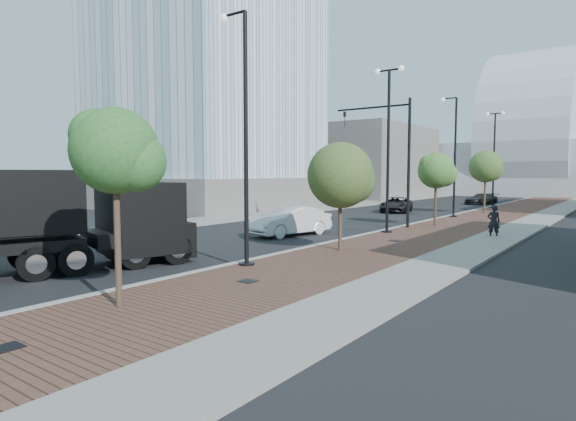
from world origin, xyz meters
The scene contains 24 objects.
sidewalk centered at (3.50, 40.00, 0.06)m, with size 7.00×140.00×0.12m, color #4C2D23.
concrete_strip centered at (6.20, 40.00, 0.07)m, with size 2.40×140.00×0.13m, color slate.
curb centered at (0.00, 40.00, 0.07)m, with size 0.30×140.00×0.14m, color gray.
west_sidewalk centered at (-13.00, 40.00, 0.06)m, with size 4.00×140.00×0.12m, color slate.
dump_truck centered at (-4.35, 5.20, 1.50)m, with size 6.52×13.66×3.56m.
white_sedan centered at (-3.52, 18.41, 0.79)m, with size 1.68×4.82×1.59m, color silver.
dark_car_mid centered at (-5.34, 36.91, 0.67)m, with size 2.24×4.85×1.35m, color black.
dark_car_far centered at (-2.06, 52.24, 0.60)m, with size 1.69×4.17×1.21m, color black.
pedestrian centered at (5.87, 23.79, 0.88)m, with size 0.65×0.42×1.77m, color black.
streetlight_1 centered at (0.49, 10.00, 4.34)m, with size 1.44×0.56×9.21m.
streetlight_2 centered at (0.60, 22.00, 4.82)m, with size 1.72×0.56×9.28m.
streetlight_3 centered at (0.49, 34.00, 4.34)m, with size 1.44×0.56×9.21m.
streetlight_4 centered at (0.60, 46.00, 4.82)m, with size 1.72×0.56×9.28m.
traffic_mast centered at (-0.30, 25.00, 4.98)m, with size 5.09×0.20×8.00m.
tree_0 centered at (1.65, 4.02, 3.98)m, with size 2.21×2.13×5.07m.
tree_1 centered at (1.65, 15.02, 3.35)m, with size 2.86×2.86×4.79m.
tree_2 centered at (1.65, 27.02, 3.61)m, with size 2.34×2.29×4.77m.
tree_3 centered at (1.65, 39.02, 3.99)m, with size 2.67×2.67×5.34m.
tower_podium centered at (-24.00, 32.00, 1.50)m, with size 19.00×19.00×3.00m, color slate.
convention_center centered at (-2.00, 85.00, 6.00)m, with size 50.00×30.00×50.00m.
commercial_block_nw centered at (-20.00, 60.00, 5.00)m, with size 14.00×20.00×10.00m, color slate.
utility_cover_0 centered at (2.40, 1.00, 0.13)m, with size 0.50×0.50×0.02m, color black.
utility_cover_1 centered at (2.40, 8.00, 0.13)m, with size 0.50×0.50×0.02m, color black.
utility_cover_2 centered at (2.40, 19.00, 0.13)m, with size 0.50×0.50×0.02m, color black.
Camera 1 is at (12.03, -3.04, 3.46)m, focal length 29.96 mm.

